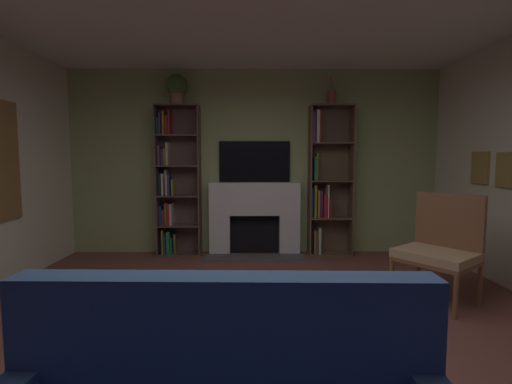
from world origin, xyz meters
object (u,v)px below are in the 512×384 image
at_px(bookshelf_right, 324,184).
at_px(potted_plant, 177,87).
at_px(tv, 255,162).
at_px(vase_with_flowers, 332,96).
at_px(fireplace, 255,216).
at_px(coffee_table, 231,337).
at_px(bookshelf_left, 174,185).
at_px(armchair, 440,246).

height_order(bookshelf_right, potted_plant, potted_plant).
xyz_separation_m(tv, bookshelf_right, (1.06, -0.08, -0.34)).
relative_size(tv, potted_plant, 2.43).
height_order(potted_plant, vase_with_flowers, potted_plant).
distance_m(fireplace, tv, 0.83).
relative_size(bookshelf_right, coffee_table, 2.48).
relative_size(bookshelf_left, potted_plant, 5.08).
bearing_deg(tv, vase_with_flowers, -6.04).
relative_size(potted_plant, armchair, 0.41).
relative_size(armchair, coffee_table, 1.20).
bearing_deg(potted_plant, bookshelf_left, 150.51).
bearing_deg(tv, coffee_table, -92.94).
distance_m(bookshelf_left, coffee_table, 3.53).
height_order(bookshelf_left, bookshelf_right, same).
height_order(vase_with_flowers, armchair, vase_with_flowers).
xyz_separation_m(fireplace, bookshelf_left, (-1.21, 0.02, 0.47)).
bearing_deg(bookshelf_left, bookshelf_right, -0.16).
height_order(bookshelf_right, armchair, bookshelf_right).
relative_size(tv, vase_with_flowers, 2.63).
bearing_deg(bookshelf_right, coffee_table, -110.49).
bearing_deg(vase_with_flowers, bookshelf_right, 155.02).
xyz_separation_m(tv, vase_with_flowers, (1.14, -0.12, 0.96)).
distance_m(bookshelf_left, potted_plant, 1.44).
bearing_deg(coffee_table, armchair, 34.92).
relative_size(tv, bookshelf_left, 0.48).
bearing_deg(tv, bookshelf_right, -4.48).
relative_size(bookshelf_left, bookshelf_right, 1.00).
height_order(fireplace, vase_with_flowers, vase_with_flowers).
height_order(potted_plant, armchair, potted_plant).
height_order(tv, bookshelf_left, bookshelf_left).
xyz_separation_m(bookshelf_left, vase_with_flowers, (2.35, -0.04, 1.32)).
relative_size(tv, bookshelf_right, 0.48).
height_order(vase_with_flowers, coffee_table, vase_with_flowers).
bearing_deg(vase_with_flowers, tv, 173.96).
relative_size(potted_plant, vase_with_flowers, 1.08).
xyz_separation_m(vase_with_flowers, coffee_table, (-1.31, -3.25, -2.04)).
height_order(armchair, coffee_table, armchair).
relative_size(potted_plant, coffee_table, 0.49).
relative_size(bookshelf_right, potted_plant, 5.08).
relative_size(fireplace, armchair, 1.35).
bearing_deg(armchair, bookshelf_left, 148.74).
height_order(bookshelf_left, potted_plant, potted_plant).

